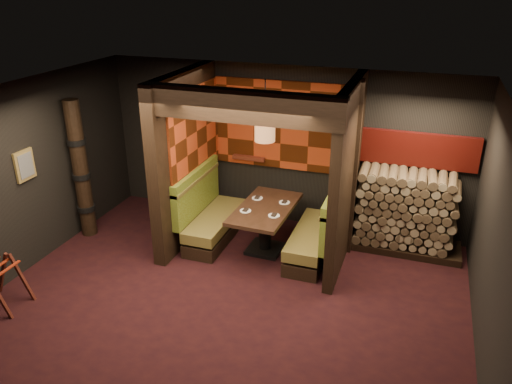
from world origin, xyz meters
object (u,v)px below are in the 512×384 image
Objects in this scene: booth_bench_left at (210,217)px; totem_column at (81,171)px; dining_table at (265,220)px; pendant_lamp at (265,126)px; booth_bench_right at (318,234)px; firewood_stack at (410,212)px; luggage_rack at (0,282)px.

totem_column is at bearing -165.25° from booth_bench_left.
dining_table is 1.66× the size of pendant_lamp.
totem_column is at bearing -172.84° from pendant_lamp.
booth_bench_right is at bearing 7.86° from totem_column.
booth_bench_left and booth_bench_right have the same top height.
firewood_stack is (5.33, 1.25, -0.51)m from totem_column.
booth_bench_right is at bearing 10.40° from pendant_lamp.
luggage_rack is at bearing -139.40° from pendant_lamp.
firewood_stack is at bearing 20.06° from dining_table.
booth_bench_left is 1.04× the size of dining_table.
luggage_rack is 0.31× the size of totem_column.
booth_bench_left is at bearing 174.08° from dining_table.
booth_bench_left is 0.67× the size of totem_column.
firewood_stack is at bearing 13.19° from totem_column.
luggage_rack is at bearing -85.69° from totem_column.
pendant_lamp is at bearing -8.64° from booth_bench_left.
booth_bench_left is 2.04m from pendant_lamp.
luggage_rack is 6.20m from firewood_stack.
booth_bench_right is at bearing 35.22° from luggage_rack.
luggage_rack is (-2.96, -2.59, -0.19)m from dining_table.
luggage_rack is at bearing -146.72° from firewood_stack.
booth_bench_right is 0.88m from dining_table.
totem_column is at bearing -171.94° from dining_table.
dining_table reaches higher than luggage_rack.
booth_bench_right is 0.92× the size of firewood_stack.
pendant_lamp is at bearing -158.80° from firewood_stack.
luggage_rack is 0.43× the size of firewood_stack.
booth_bench_left is 2.30m from totem_column.
firewood_stack is (5.17, 3.40, 0.31)m from luggage_rack.
dining_table is at bearing 90.00° from pendant_lamp.
booth_bench_right is 1.55m from firewood_stack.
booth_bench_right is 4.68m from luggage_rack.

